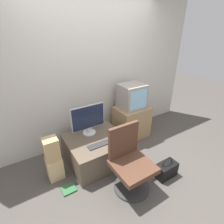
% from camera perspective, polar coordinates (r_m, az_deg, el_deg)
% --- Properties ---
extents(ground_plane, '(12.00, 12.00, 0.00)m').
position_cam_1_polar(ground_plane, '(2.85, 7.93, -20.17)').
color(ground_plane, '#4C4742').
extents(wall_back, '(4.40, 0.05, 2.60)m').
position_cam_1_polar(wall_back, '(3.17, -6.16, 12.40)').
color(wall_back, beige).
rests_on(wall_back, ground_plane).
extents(desk, '(0.91, 0.83, 0.43)m').
position_cam_1_polar(desk, '(2.97, -5.14, -12.06)').
color(desk, brown).
rests_on(desk, ground_plane).
extents(side_stand, '(0.63, 0.49, 0.64)m').
position_cam_1_polar(side_stand, '(3.55, 6.42, -3.16)').
color(side_stand, '#A37F56').
rests_on(side_stand, ground_plane).
extents(main_monitor, '(0.57, 0.22, 0.50)m').
position_cam_1_polar(main_monitor, '(2.86, -7.73, -2.45)').
color(main_monitor, silver).
rests_on(main_monitor, desk).
extents(keyboard, '(0.35, 0.12, 0.01)m').
position_cam_1_polar(keyboard, '(2.69, -4.27, -10.60)').
color(keyboard, '#2D2D2D').
rests_on(keyboard, desk).
extents(mouse, '(0.06, 0.04, 0.03)m').
position_cam_1_polar(mouse, '(2.77, 0.49, -9.15)').
color(mouse, black).
rests_on(mouse, desk).
extents(crt_tv, '(0.45, 0.41, 0.46)m').
position_cam_1_polar(crt_tv, '(3.32, 6.48, 5.15)').
color(crt_tv, gray).
rests_on(crt_tv, side_stand).
extents(office_chair, '(0.51, 0.51, 0.91)m').
position_cam_1_polar(office_chair, '(2.46, 5.81, -16.30)').
color(office_chair, '#333333').
rests_on(office_chair, ground_plane).
extents(cardboard_box_lower, '(0.22, 0.21, 0.35)m').
position_cam_1_polar(cardboard_box_lower, '(2.83, -18.14, -16.89)').
color(cardboard_box_lower, '#D1B27F').
rests_on(cardboard_box_lower, ground_plane).
extents(cardboard_box_upper, '(0.20, 0.20, 0.34)m').
position_cam_1_polar(cardboard_box_upper, '(2.62, -19.20, -11.37)').
color(cardboard_box_upper, tan).
rests_on(cardboard_box_upper, cardboard_box_lower).
extents(handbag, '(0.33, 0.18, 0.34)m').
position_cam_1_polar(handbag, '(2.88, 17.25, -17.55)').
color(handbag, black).
rests_on(handbag, ground_plane).
extents(book, '(0.19, 0.17, 0.02)m').
position_cam_1_polar(book, '(2.73, -13.95, -23.24)').
color(book, '#2D6638').
rests_on(book, ground_plane).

